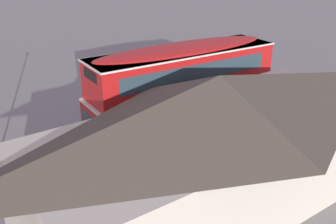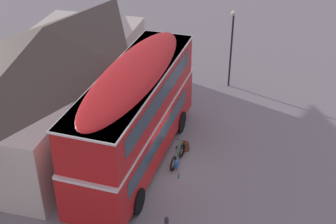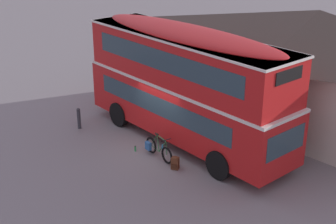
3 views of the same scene
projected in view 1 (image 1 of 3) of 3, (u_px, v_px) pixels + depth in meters
ground_plane at (174, 125)px, 22.37m from camera, size 120.00×120.00×0.00m
double_decker_bus at (183, 87)px, 20.30m from camera, size 10.01×2.70×4.79m
touring_bicycle at (157, 117)px, 22.42m from camera, size 1.75×0.46×1.01m
backpack_on_ground at (139, 123)px, 21.96m from camera, size 0.36×0.35×0.52m
water_bottle_green_metal at (169, 116)px, 23.28m from camera, size 0.07×0.07×0.24m
pub_building at (216, 140)px, 14.91m from camera, size 15.03×7.15×5.15m
kerb_bollard at (211, 95)px, 25.23m from camera, size 0.16×0.16×0.97m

